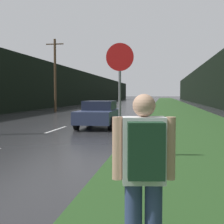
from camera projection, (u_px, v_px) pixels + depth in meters
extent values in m
cube|color=#26471E|center=(175.00, 108.00, 39.57)|extent=(6.00, 240.00, 0.02)
cube|color=silver|center=(56.00, 129.00, 15.53)|extent=(0.12, 3.00, 0.01)
cube|color=silver|center=(89.00, 119.00, 22.43)|extent=(0.12, 3.00, 0.01)
cube|color=silver|center=(106.00, 113.00, 29.33)|extent=(0.12, 3.00, 0.01)
cube|color=black|center=(72.00, 87.00, 51.90)|extent=(2.00, 140.00, 5.85)
cube|color=black|center=(212.00, 84.00, 48.28)|extent=(2.00, 140.00, 6.81)
cylinder|color=#4C3823|center=(55.00, 76.00, 31.30)|extent=(0.24, 0.24, 7.28)
cube|color=#4C3823|center=(55.00, 44.00, 31.12)|extent=(1.80, 0.10, 0.10)
cylinder|color=slate|center=(120.00, 115.00, 8.50)|extent=(0.07, 0.07, 2.38)
cylinder|color=#B71414|center=(120.00, 57.00, 8.41)|extent=(0.75, 0.02, 0.75)
cube|color=white|center=(144.00, 150.00, 3.00)|extent=(0.44, 0.29, 0.64)
sphere|color=tan|center=(144.00, 105.00, 2.98)|extent=(0.22, 0.22, 0.22)
cylinder|color=tan|center=(117.00, 148.00, 3.00)|extent=(0.10, 0.10, 0.60)
cylinder|color=tan|center=(170.00, 148.00, 3.00)|extent=(0.10, 0.10, 0.60)
cube|color=#193823|center=(146.00, 151.00, 2.79)|extent=(0.35, 0.23, 0.51)
cube|color=#2D3856|center=(99.00, 116.00, 16.53)|extent=(1.81, 4.30, 0.63)
cube|color=#1B2134|center=(100.00, 105.00, 16.71)|extent=(1.54, 1.94, 0.48)
cylinder|color=black|center=(111.00, 124.00, 15.09)|extent=(0.20, 0.65, 0.65)
cylinder|color=black|center=(76.00, 123.00, 15.37)|extent=(0.20, 0.65, 0.65)
cylinder|color=black|center=(118.00, 119.00, 17.72)|extent=(0.20, 0.65, 0.65)
cylinder|color=black|center=(89.00, 119.00, 17.99)|extent=(0.20, 0.65, 0.65)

